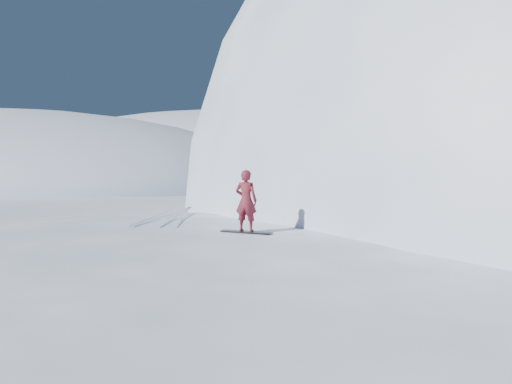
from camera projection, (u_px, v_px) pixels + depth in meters
The scene contains 9 objects.
ground at pixel (114, 339), 11.42m from camera, with size 400.00×400.00×0.00m, color white.
near_ridge at pixel (199, 306), 14.00m from camera, with size 36.00×28.00×4.80m, color white.
peak_shoulder at pixel (449, 234), 27.67m from camera, with size 28.00×24.00×18.00m, color white.
far_ridge_c at pixel (219, 176), 127.98m from camera, with size 140.00×90.00×36.00m, color white.
wind_bumps at pixel (139, 310), 13.60m from camera, with size 16.00×14.40×1.00m.
snowboard at pixel (246, 232), 13.19m from camera, with size 1.54×0.29×0.03m, color black.
snowboarder at pixel (246, 201), 13.12m from camera, with size 0.65×0.43×1.78m, color maroon.
vapor_plume at pixel (19, 191), 67.34m from camera, with size 11.47×9.17×8.03m, color white.
board_tracks at pixel (172, 215), 17.21m from camera, with size 2.74×5.96×0.04m.
Camera 1 is at (6.60, -9.64, 4.48)m, focal length 32.00 mm.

